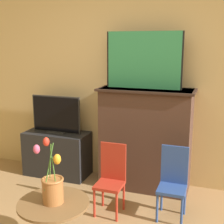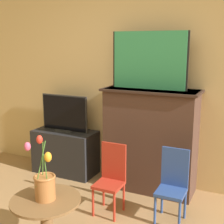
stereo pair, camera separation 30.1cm
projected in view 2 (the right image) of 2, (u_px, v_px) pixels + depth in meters
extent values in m
cube|color=tan|center=(149.00, 72.00, 3.67)|extent=(8.00, 0.06, 2.70)
cube|color=#4C3328|center=(150.00, 140.00, 3.58)|extent=(1.02, 0.41, 1.19)
cube|color=#35231C|center=(151.00, 90.00, 3.45)|extent=(1.08, 0.45, 0.02)
cube|color=black|center=(149.00, 60.00, 3.41)|extent=(0.86, 0.02, 0.63)
cube|color=#338E56|center=(149.00, 60.00, 3.40)|extent=(0.82, 0.02, 0.63)
cube|color=#232326|center=(66.00, 152.00, 4.11)|extent=(0.82, 0.40, 0.57)
cube|color=#2D2D2D|center=(65.00, 130.00, 4.05)|extent=(0.25, 0.12, 0.01)
cube|color=#2D2D2D|center=(65.00, 113.00, 4.01)|extent=(0.66, 0.02, 0.47)
cube|color=black|center=(64.00, 113.00, 4.00)|extent=(0.63, 0.02, 0.44)
cylinder|color=#B22D1E|center=(93.00, 202.00, 3.08)|extent=(0.02, 0.02, 0.29)
cylinder|color=#B22D1E|center=(114.00, 208.00, 2.98)|extent=(0.02, 0.02, 0.29)
cylinder|color=#B22D1E|center=(104.00, 193.00, 3.28)|extent=(0.02, 0.02, 0.29)
cylinder|color=#B22D1E|center=(124.00, 197.00, 3.19)|extent=(0.02, 0.02, 0.29)
cube|color=#B22D1E|center=(109.00, 185.00, 3.10)|extent=(0.27, 0.27, 0.03)
cube|color=#B22D1E|center=(114.00, 161.00, 3.16)|extent=(0.27, 0.02, 0.38)
cylinder|color=#2D4C99|center=(155.00, 211.00, 2.93)|extent=(0.02, 0.02, 0.29)
cylinder|color=#2D4C99|center=(179.00, 216.00, 2.83)|extent=(0.02, 0.02, 0.29)
cylinder|color=#2D4C99|center=(162.00, 200.00, 3.14)|extent=(0.02, 0.02, 0.29)
cylinder|color=#2D4C99|center=(185.00, 205.00, 3.04)|extent=(0.02, 0.02, 0.29)
cube|color=#2D4C99|center=(171.00, 192.00, 2.95)|extent=(0.27, 0.27, 0.03)
cube|color=#2D4C99|center=(175.00, 167.00, 3.01)|extent=(0.27, 0.02, 0.38)
cylinder|color=brown|center=(46.00, 200.00, 2.48)|extent=(0.56, 0.56, 0.02)
cylinder|color=#AD6B38|center=(45.00, 188.00, 2.45)|extent=(0.16, 0.16, 0.19)
torus|color=#AD6B38|center=(45.00, 177.00, 2.43)|extent=(0.17, 0.17, 0.02)
cylinder|color=#477A2D|center=(46.00, 170.00, 2.40)|extent=(0.05, 0.03, 0.25)
ellipsoid|color=orange|center=(48.00, 157.00, 2.34)|extent=(0.06, 0.06, 0.08)
cylinder|color=#477A2D|center=(41.00, 164.00, 2.39)|extent=(0.04, 0.11, 0.35)
ellipsoid|color=#E0517A|center=(27.00, 147.00, 2.28)|extent=(0.05, 0.05, 0.07)
cylinder|color=#477A2D|center=(43.00, 162.00, 2.43)|extent=(0.05, 0.04, 0.35)
ellipsoid|color=red|center=(39.00, 140.00, 2.45)|extent=(0.05, 0.05, 0.07)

